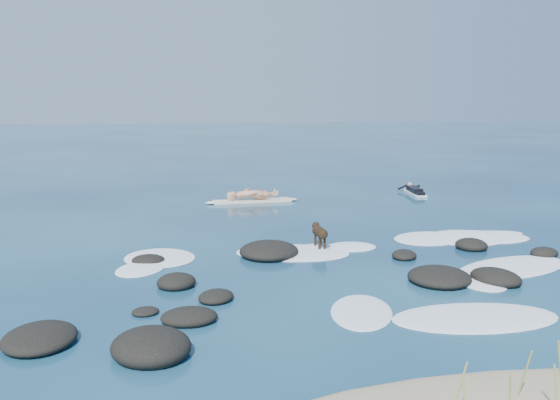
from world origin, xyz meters
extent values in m
plane|color=#0A2642|center=(0.00, 0.00, 0.00)|extent=(160.00, 160.00, 0.00)
cylinder|color=#909C4B|center=(-0.21, -7.23, 0.53)|extent=(0.07, 0.26, 0.79)
cylinder|color=#909C4B|center=(-1.31, -7.75, 0.58)|extent=(0.22, 0.08, 0.91)
ellipsoid|color=black|center=(-5.01, -2.75, 0.03)|extent=(0.66, 0.65, 0.14)
ellipsoid|color=black|center=(2.23, -1.87, 0.10)|extent=(1.28, 1.42, 0.39)
ellipsoid|color=black|center=(-4.48, -1.16, 0.09)|extent=(1.06, 1.10, 0.35)
ellipsoid|color=black|center=(-5.17, 0.83, 0.06)|extent=(0.86, 0.78, 0.25)
ellipsoid|color=black|center=(1.07, -1.64, 0.09)|extent=(1.69, 1.79, 0.38)
ellipsoid|color=black|center=(-6.59, -3.90, 0.08)|extent=(1.23, 1.46, 0.33)
ellipsoid|color=black|center=(-4.22, -3.26, 0.07)|extent=(1.05, 0.89, 0.30)
ellipsoid|color=black|center=(-4.80, -4.63, 0.13)|extent=(1.57, 1.65, 0.50)
ellipsoid|color=black|center=(3.05, 1.01, 0.09)|extent=(0.82, 0.91, 0.35)
ellipsoid|color=black|center=(-3.70, -2.17, 0.06)|extent=(0.95, 1.02, 0.25)
ellipsoid|color=black|center=(-2.24, 1.11, 0.11)|extent=(1.82, 1.96, 0.44)
ellipsoid|color=black|center=(1.00, 0.36, 0.06)|extent=(0.86, 0.95, 0.25)
ellipsoid|color=black|center=(4.48, 0.01, 0.08)|extent=(0.81, 0.72, 0.30)
ellipsoid|color=white|center=(0.81, -3.87, 0.01)|extent=(3.08, 1.59, 0.12)
ellipsoid|color=white|center=(-1.11, -3.27, 0.01)|extent=(1.62, 2.22, 0.12)
ellipsoid|color=white|center=(3.81, 2.22, 0.01)|extent=(3.13, 2.26, 0.12)
ellipsoid|color=white|center=(3.44, 2.18, 0.01)|extent=(2.63, 2.47, 0.12)
ellipsoid|color=white|center=(2.38, 2.24, 0.01)|extent=(2.54, 2.32, 0.12)
ellipsoid|color=white|center=(-1.62, 1.22, 0.01)|extent=(3.20, 2.38, 0.12)
ellipsoid|color=white|center=(-4.91, 1.21, 0.01)|extent=(2.25, 2.38, 0.12)
ellipsoid|color=white|center=(1.88, -1.79, 0.01)|extent=(1.06, 1.59, 0.12)
ellipsoid|color=white|center=(3.51, 2.26, 0.01)|extent=(3.84, 1.80, 0.12)
ellipsoid|color=white|center=(-5.30, 0.27, 0.01)|extent=(1.53, 1.77, 0.12)
ellipsoid|color=white|center=(3.17, -0.86, 0.01)|extent=(3.56, 2.66, 0.12)
ellipsoid|color=white|center=(0.01, 1.60, 0.01)|extent=(1.32, 1.11, 0.12)
ellipsoid|color=white|center=(-0.86, 1.60, 0.01)|extent=(1.10, 0.90, 0.12)
cube|color=#F7EAC6|center=(-1.84, 8.97, 0.05)|extent=(2.95, 0.88, 0.10)
ellipsoid|color=#F7EAC6|center=(-0.40, 9.11, 0.05)|extent=(0.61, 0.39, 0.11)
ellipsoid|color=#F7EAC6|center=(-3.29, 8.82, 0.05)|extent=(0.61, 0.39, 0.11)
imported|color=tan|center=(-1.84, 8.97, 1.05)|extent=(0.52, 0.73, 1.89)
cube|color=white|center=(4.88, 10.02, 0.04)|extent=(0.57, 1.99, 0.07)
ellipsoid|color=white|center=(4.94, 11.00, 0.04)|extent=(0.26, 0.44, 0.07)
cube|color=black|center=(4.88, 10.02, 0.18)|extent=(0.43, 1.22, 0.20)
sphere|color=tan|center=(4.92, 10.72, 0.29)|extent=(0.22, 0.22, 0.20)
cylinder|color=black|center=(4.68, 10.87, 0.17)|extent=(0.49, 0.24, 0.22)
cylinder|color=black|center=(5.18, 10.83, 0.17)|extent=(0.48, 0.29, 0.22)
cube|color=black|center=(4.83, 9.35, 0.14)|extent=(0.33, 0.51, 0.12)
cylinder|color=black|center=(-0.86, 1.50, 0.45)|extent=(0.30, 0.56, 0.26)
sphere|color=black|center=(-0.88, 1.74, 0.45)|extent=(0.29, 0.29, 0.27)
sphere|color=black|center=(-0.84, 1.26, 0.45)|extent=(0.27, 0.27, 0.25)
sphere|color=black|center=(-0.89, 1.90, 0.55)|extent=(0.21, 0.21, 0.19)
cone|color=black|center=(-0.90, 2.01, 0.53)|extent=(0.11, 0.13, 0.10)
cone|color=black|center=(-0.94, 1.88, 0.62)|extent=(0.10, 0.07, 0.09)
cone|color=black|center=(-0.84, 1.89, 0.62)|extent=(0.10, 0.07, 0.09)
cylinder|color=black|center=(-0.95, 1.68, 0.18)|extent=(0.07, 0.07, 0.35)
cylinder|color=black|center=(-0.81, 1.69, 0.18)|extent=(0.07, 0.07, 0.35)
cylinder|color=black|center=(-0.91, 1.31, 0.18)|extent=(0.07, 0.07, 0.35)
cylinder|color=black|center=(-0.78, 1.32, 0.18)|extent=(0.07, 0.07, 0.35)
cylinder|color=black|center=(-0.83, 1.14, 0.50)|extent=(0.07, 0.26, 0.15)
camera|label=1|loc=(-4.18, -13.82, 3.89)|focal=40.00mm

